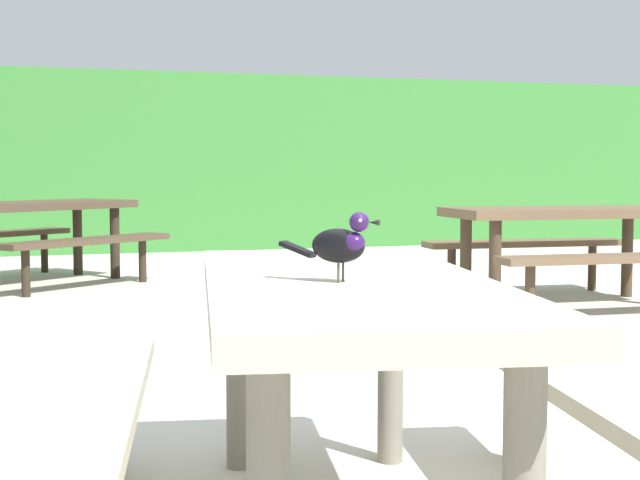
# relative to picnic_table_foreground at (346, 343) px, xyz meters

# --- Properties ---
(hedge_wall) EXTENTS (28.00, 2.04, 2.23)m
(hedge_wall) POSITION_rel_picnic_table_foreground_xyz_m (0.38, 10.48, 0.56)
(hedge_wall) COLOR #387A33
(hedge_wall) RESTS_ON ground
(picnic_table_foreground) EXTENTS (1.98, 2.00, 0.74)m
(picnic_table_foreground) POSITION_rel_picnic_table_foreground_xyz_m (0.00, 0.00, 0.00)
(picnic_table_foreground) COLOR #B2A893
(picnic_table_foreground) RESTS_ON ground
(bird_grackle) EXTENTS (0.22, 0.22, 0.18)m
(bird_grackle) POSITION_rel_picnic_table_foreground_xyz_m (-0.06, -0.12, 0.29)
(bird_grackle) COLOR black
(bird_grackle) RESTS_ON picnic_table_foreground
(picnic_table_mid_right) EXTENTS (1.85, 1.79, 0.74)m
(picnic_table_mid_right) POSITION_rel_picnic_table_foreground_xyz_m (3.20, 3.91, 0.00)
(picnic_table_mid_right) COLOR brown
(picnic_table_mid_right) RESTS_ON ground
(picnic_table_far_centre) EXTENTS (2.37, 2.36, 0.74)m
(picnic_table_far_centre) POSITION_rel_picnic_table_foreground_xyz_m (-0.60, 6.58, 0.00)
(picnic_table_far_centre) COLOR #473828
(picnic_table_far_centre) RESTS_ON ground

